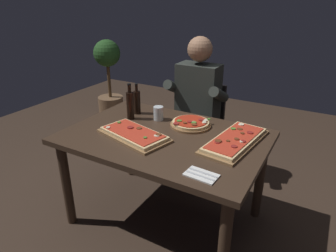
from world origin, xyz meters
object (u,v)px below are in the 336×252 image
object	(u,v)px
tumbler_near_camera	(158,113)
dining_table	(165,147)
pizza_rectangular_front	(134,134)
potted_plant_corner	(109,79)
pizza_round_far	(191,123)
seated_diner	(196,103)
wine_bottle_dark	(130,105)
pizza_rectangular_left	(235,140)
diner_chair	(200,124)
oil_bottle_amber	(137,102)

from	to	relation	value
tumbler_near_camera	dining_table	bearing A→B (deg)	-50.17
pizza_rectangular_front	potted_plant_corner	distance (m)	2.30
pizza_round_far	tumbler_near_camera	xyz separation A→B (m)	(-0.28, -0.01, 0.03)
potted_plant_corner	seated_diner	bearing A→B (deg)	-24.38
wine_bottle_dark	seated_diner	xyz separation A→B (m)	(0.29, 0.61, -0.12)
pizza_rectangular_left	seated_diner	size ratio (longest dim) A/B	0.47
pizza_round_far	potted_plant_corner	bearing A→B (deg)	146.05
pizza_rectangular_front	pizza_rectangular_left	size ratio (longest dim) A/B	0.91
pizza_rectangular_left	diner_chair	bearing A→B (deg)	127.97
pizza_rectangular_front	pizza_round_far	bearing A→B (deg)	54.68
dining_table	diner_chair	world-z (taller)	diner_chair
dining_table	oil_bottle_amber	world-z (taller)	oil_bottle_amber
seated_diner	diner_chair	bearing A→B (deg)	90.00
pizza_rectangular_left	oil_bottle_amber	bearing A→B (deg)	171.72
pizza_rectangular_front	oil_bottle_amber	distance (m)	0.46
dining_table	pizza_rectangular_front	distance (m)	0.24
oil_bottle_amber	diner_chair	xyz separation A→B (m)	(0.31, 0.60, -0.36)
wine_bottle_dark	potted_plant_corner	world-z (taller)	potted_plant_corner
seated_diner	dining_table	bearing A→B (deg)	-82.44
diner_chair	dining_table	bearing A→B (deg)	-83.49
oil_bottle_amber	diner_chair	bearing A→B (deg)	62.40
dining_table	pizza_rectangular_front	xyz separation A→B (m)	(-0.17, -0.13, 0.12)
tumbler_near_camera	seated_diner	distance (m)	0.52
wine_bottle_dark	dining_table	bearing A→B (deg)	-18.47
pizza_rectangular_left	tumbler_near_camera	bearing A→B (deg)	171.55
tumbler_near_camera	oil_bottle_amber	bearing A→B (deg)	172.23
pizza_rectangular_front	potted_plant_corner	bearing A→B (deg)	134.67
pizza_round_far	seated_diner	bearing A→B (deg)	110.72
pizza_rectangular_left	seated_diner	world-z (taller)	seated_diner
pizza_rectangular_front	wine_bottle_dark	xyz separation A→B (m)	(-0.22, 0.26, 0.10)
oil_bottle_amber	potted_plant_corner	size ratio (longest dim) A/B	0.23
pizza_round_far	seated_diner	distance (m)	0.53
oil_bottle_amber	pizza_round_far	bearing A→B (deg)	-1.85
dining_table	pizza_round_far	bearing A→B (deg)	69.12
oil_bottle_amber	diner_chair	distance (m)	0.77
wine_bottle_dark	oil_bottle_amber	xyz separation A→B (m)	(-0.02, 0.12, -0.02)
seated_diner	potted_plant_corner	size ratio (longest dim) A/B	1.20
oil_bottle_amber	seated_diner	world-z (taller)	seated_diner
pizza_rectangular_front	wine_bottle_dark	size ratio (longest dim) A/B	1.96
dining_table	oil_bottle_amber	size ratio (longest dim) A/B	5.45
dining_table	seated_diner	distance (m)	0.75
tumbler_near_camera	potted_plant_corner	world-z (taller)	potted_plant_corner
tumbler_near_camera	pizza_round_far	bearing A→B (deg)	3.01
dining_table	tumbler_near_camera	distance (m)	0.33
pizza_rectangular_front	pizza_round_far	size ratio (longest dim) A/B	1.84
dining_table	tumbler_near_camera	world-z (taller)	tumbler_near_camera
oil_bottle_amber	diner_chair	size ratio (longest dim) A/B	0.30
pizza_rectangular_front	pizza_rectangular_left	world-z (taller)	same
dining_table	tumbler_near_camera	size ratio (longest dim) A/B	12.93
pizza_rectangular_front	oil_bottle_amber	xyz separation A→B (m)	(-0.24, 0.39, 0.08)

